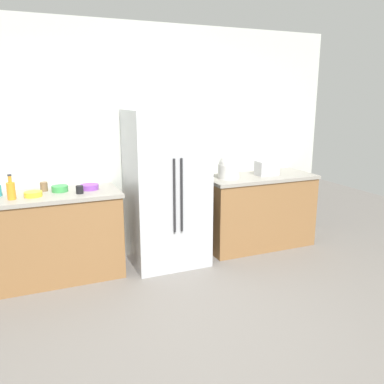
{
  "coord_description": "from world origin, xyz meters",
  "views": [
    {
      "loc": [
        -1.19,
        -2.57,
        1.87
      ],
      "look_at": [
        0.09,
        0.48,
        1.07
      ],
      "focal_mm": 37.14,
      "sensor_mm": 36.0,
      "label": 1
    }
  ],
  "objects_px": {
    "toaster": "(267,168)",
    "cup_b": "(80,190)",
    "refrigerator": "(166,188)",
    "bowl_b": "(60,189)",
    "rice_cooker": "(229,167)",
    "cup_a": "(44,187)",
    "bowl_a": "(89,187)",
    "bottle_b": "(11,190)",
    "bowl_c": "(33,194)"
  },
  "relations": [
    {
      "from": "bottle_b",
      "to": "cup_b",
      "type": "height_order",
      "value": "bottle_b"
    },
    {
      "from": "cup_a",
      "to": "bowl_c",
      "type": "xyz_separation_m",
      "value": [
        -0.11,
        -0.21,
        -0.02
      ]
    },
    {
      "from": "bowl_b",
      "to": "bowl_c",
      "type": "relative_size",
      "value": 0.96
    },
    {
      "from": "rice_cooker",
      "to": "bottle_b",
      "type": "relative_size",
      "value": 1.19
    },
    {
      "from": "toaster",
      "to": "cup_b",
      "type": "xyz_separation_m",
      "value": [
        -2.29,
        -0.09,
        -0.05
      ]
    },
    {
      "from": "rice_cooker",
      "to": "cup_a",
      "type": "relative_size",
      "value": 3.11
    },
    {
      "from": "toaster",
      "to": "cup_a",
      "type": "xyz_separation_m",
      "value": [
        -2.61,
        0.16,
        -0.04
      ]
    },
    {
      "from": "bottle_b",
      "to": "cup_b",
      "type": "xyz_separation_m",
      "value": [
        0.63,
        -0.0,
        -0.05
      ]
    },
    {
      "from": "bowl_b",
      "to": "refrigerator",
      "type": "bearing_deg",
      "value": -5.35
    },
    {
      "from": "cup_b",
      "to": "rice_cooker",
      "type": "bearing_deg",
      "value": 3.15
    },
    {
      "from": "toaster",
      "to": "bottle_b",
      "type": "bearing_deg",
      "value": -178.26
    },
    {
      "from": "cup_a",
      "to": "bowl_c",
      "type": "distance_m",
      "value": 0.24
    },
    {
      "from": "refrigerator",
      "to": "cup_b",
      "type": "relative_size",
      "value": 21.51
    },
    {
      "from": "cup_b",
      "to": "bowl_c",
      "type": "xyz_separation_m",
      "value": [
        -0.44,
        0.05,
        -0.02
      ]
    },
    {
      "from": "bottle_b",
      "to": "bowl_b",
      "type": "relative_size",
      "value": 1.48
    },
    {
      "from": "cup_a",
      "to": "bowl_a",
      "type": "bearing_deg",
      "value": -13.4
    },
    {
      "from": "refrigerator",
      "to": "cup_b",
      "type": "height_order",
      "value": "refrigerator"
    },
    {
      "from": "refrigerator",
      "to": "cup_a",
      "type": "xyz_separation_m",
      "value": [
        -1.28,
        0.19,
        0.09
      ]
    },
    {
      "from": "cup_a",
      "to": "bottle_b",
      "type": "bearing_deg",
      "value": -140.3
    },
    {
      "from": "bowl_a",
      "to": "bottle_b",
      "type": "bearing_deg",
      "value": -169.02
    },
    {
      "from": "cup_a",
      "to": "cup_b",
      "type": "height_order",
      "value": "cup_a"
    },
    {
      "from": "cup_a",
      "to": "bowl_b",
      "type": "xyz_separation_m",
      "value": [
        0.15,
        -0.09,
        -0.02
      ]
    },
    {
      "from": "bottle_b",
      "to": "bowl_a",
      "type": "distance_m",
      "value": 0.77
    },
    {
      "from": "cup_a",
      "to": "bowl_a",
      "type": "xyz_separation_m",
      "value": [
        0.45,
        -0.11,
        -0.02
      ]
    },
    {
      "from": "toaster",
      "to": "bowl_c",
      "type": "distance_m",
      "value": 2.73
    },
    {
      "from": "bowl_a",
      "to": "bowl_b",
      "type": "distance_m",
      "value": 0.3
    },
    {
      "from": "bottle_b",
      "to": "bowl_c",
      "type": "height_order",
      "value": "bottle_b"
    },
    {
      "from": "toaster",
      "to": "bowl_a",
      "type": "xyz_separation_m",
      "value": [
        -2.17,
        0.06,
        -0.06
      ]
    },
    {
      "from": "rice_cooker",
      "to": "bowl_b",
      "type": "relative_size",
      "value": 1.76
    },
    {
      "from": "bottle_b",
      "to": "bowl_c",
      "type": "xyz_separation_m",
      "value": [
        0.19,
        0.04,
        -0.07
      ]
    },
    {
      "from": "bowl_a",
      "to": "bowl_c",
      "type": "bearing_deg",
      "value": -169.61
    },
    {
      "from": "bottle_b",
      "to": "bowl_b",
      "type": "height_order",
      "value": "bottle_b"
    },
    {
      "from": "cup_b",
      "to": "bowl_c",
      "type": "bearing_deg",
      "value": 173.75
    },
    {
      "from": "bottle_b",
      "to": "bowl_b",
      "type": "xyz_separation_m",
      "value": [
        0.45,
        0.17,
        -0.06
      ]
    },
    {
      "from": "bottle_b",
      "to": "cup_a",
      "type": "xyz_separation_m",
      "value": [
        0.3,
        0.25,
        -0.05
      ]
    },
    {
      "from": "rice_cooker",
      "to": "cup_b",
      "type": "relative_size",
      "value": 3.6
    },
    {
      "from": "rice_cooker",
      "to": "cup_b",
      "type": "bearing_deg",
      "value": -176.85
    },
    {
      "from": "refrigerator",
      "to": "bowl_b",
      "type": "bearing_deg",
      "value": 174.65
    },
    {
      "from": "bowl_b",
      "to": "bowl_a",
      "type": "bearing_deg",
      "value": -3.91
    },
    {
      "from": "toaster",
      "to": "cup_b",
      "type": "relative_size",
      "value": 3.25
    },
    {
      "from": "rice_cooker",
      "to": "bowl_c",
      "type": "distance_m",
      "value": 2.19
    },
    {
      "from": "toaster",
      "to": "bowl_b",
      "type": "height_order",
      "value": "toaster"
    },
    {
      "from": "refrigerator",
      "to": "cup_b",
      "type": "distance_m",
      "value": 0.96
    },
    {
      "from": "bottle_b",
      "to": "cup_b",
      "type": "bearing_deg",
      "value": -0.45
    },
    {
      "from": "bowl_a",
      "to": "toaster",
      "type": "bearing_deg",
      "value": -1.5
    },
    {
      "from": "cup_b",
      "to": "bowl_c",
      "type": "relative_size",
      "value": 0.47
    },
    {
      "from": "cup_b",
      "to": "bowl_c",
      "type": "distance_m",
      "value": 0.44
    },
    {
      "from": "cup_b",
      "to": "toaster",
      "type": "bearing_deg",
      "value": 2.35
    },
    {
      "from": "bottle_b",
      "to": "cup_b",
      "type": "distance_m",
      "value": 0.63
    },
    {
      "from": "cup_b",
      "to": "bowl_b",
      "type": "xyz_separation_m",
      "value": [
        -0.18,
        0.17,
        -0.01
      ]
    }
  ]
}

